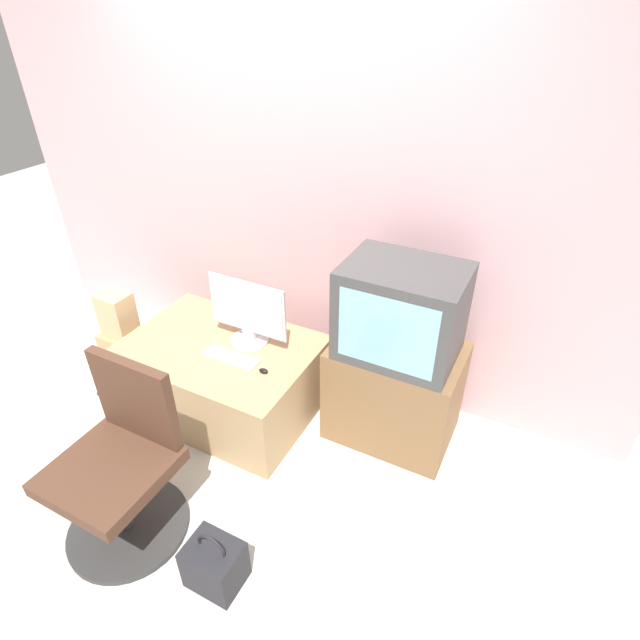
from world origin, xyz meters
TOP-DOWN VIEW (x-y plane):
  - ground_plane at (0.00, 0.00)m, footprint 12.00×12.00m
  - wall_back at (0.00, 1.32)m, footprint 4.40×0.05m
  - desk at (-0.15, 0.67)m, footprint 1.16×0.82m
  - side_stand at (0.90, 0.94)m, footprint 0.72×0.51m
  - main_monitor at (-0.00, 0.80)m, footprint 0.52×0.23m
  - keyboard at (0.00, 0.60)m, footprint 0.35×0.11m
  - mouse at (0.24, 0.58)m, footprint 0.05×0.03m
  - crt_tv at (0.90, 0.91)m, footprint 0.62×0.46m
  - office_chair at (-0.03, -0.25)m, footprint 0.59×0.59m
  - cardboard_box_lower at (-0.97, 0.65)m, footprint 0.28×0.23m
  - cardboard_box_upper at (-0.97, 0.65)m, footprint 0.21×0.17m
  - handbag at (0.52, -0.32)m, footprint 0.24×0.20m
  - book at (-0.86, 0.41)m, footprint 0.22×0.16m

SIDE VIEW (x-z plane):
  - ground_plane at x=0.00m, z-range 0.00..0.00m
  - book at x=-0.86m, z-range 0.00..0.02m
  - handbag at x=0.52m, z-range -0.04..0.28m
  - cardboard_box_lower at x=-0.97m, z-range 0.00..0.31m
  - desk at x=-0.15m, z-range 0.00..0.47m
  - side_stand at x=0.90m, z-range 0.00..0.62m
  - office_chair at x=-0.03m, z-range -0.07..0.84m
  - cardboard_box_upper at x=-0.97m, z-range 0.31..0.62m
  - keyboard at x=0.00m, z-range 0.47..0.48m
  - mouse at x=0.24m, z-range 0.47..0.50m
  - main_monitor at x=0.00m, z-range 0.46..0.88m
  - crt_tv at x=0.90m, z-range 0.62..1.14m
  - wall_back at x=0.00m, z-range 0.00..2.60m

